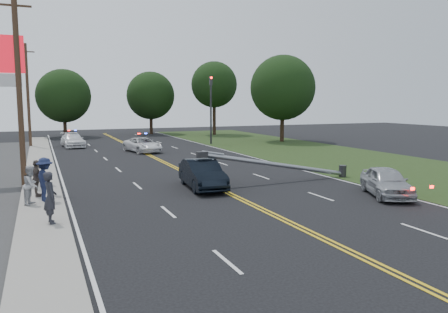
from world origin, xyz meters
name	(u,v)px	position (x,y,z in m)	size (l,w,h in m)	color
ground	(300,228)	(0.00, 0.00, 0.00)	(120.00, 120.00, 0.00)	black
sidewalk	(41,192)	(-8.40, 10.00, 0.06)	(1.80, 70.00, 0.12)	gray
grass_verge	(388,167)	(13.50, 10.00, 0.01)	(12.00, 80.00, 0.01)	black
centerline_yellow	(203,181)	(0.00, 10.00, 0.01)	(0.36, 80.00, 0.00)	gold
traffic_signal	(211,104)	(8.30, 30.00, 4.21)	(0.28, 0.41, 7.05)	#2D2D30
fallen_streetlight	(286,165)	(4.19, 8.00, 0.92)	(9.36, 0.44, 1.91)	#2D2D30
utility_pole_mid	(19,89)	(-9.20, 12.00, 5.08)	(1.60, 0.28, 10.00)	#382619
utility_pole_far	(28,95)	(-9.20, 34.00, 5.08)	(1.60, 0.28, 10.00)	#382619
tree_6	(64,96)	(-5.34, 45.62, 5.14)	(6.65, 6.65, 8.48)	black
tree_7	(151,96)	(5.93, 46.64, 5.26)	(6.50, 6.50, 8.52)	black
tree_8	(214,85)	(13.46, 42.01, 6.69)	(6.13, 6.13, 9.77)	black
tree_9	(283,88)	(16.69, 29.63, 5.96)	(7.18, 7.18, 9.56)	black
crashed_sedan	(202,174)	(-0.73, 8.05, 0.74)	(1.56, 4.49, 1.48)	black
waiting_sedan	(386,182)	(6.63, 2.91, 0.69)	(1.63, 4.05, 1.38)	#A6A8AE
emergency_a	(143,145)	(0.02, 25.48, 0.64)	(2.11, 4.57, 1.27)	white
emergency_b	(73,140)	(-5.38, 32.42, 0.68)	(1.90, 4.67, 1.35)	white
bystander_a	(50,197)	(-8.11, 3.68, 1.05)	(0.68, 0.45, 1.87)	#27282F
bystander_b	(31,185)	(-8.78, 7.10, 0.95)	(0.81, 0.63, 1.66)	#B0B0B5
bystander_c	(45,179)	(-8.22, 7.51, 1.08)	(1.24, 0.71, 1.92)	#1B2243
bystander_d	(37,178)	(-8.57, 8.65, 0.96)	(0.99, 0.41, 1.68)	#4F453F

